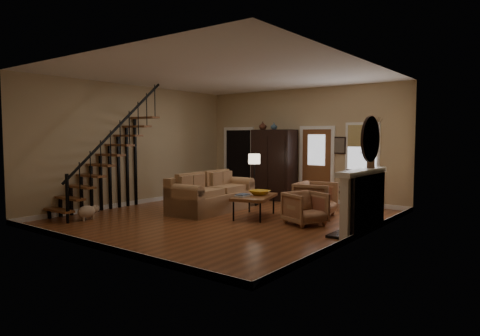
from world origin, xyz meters
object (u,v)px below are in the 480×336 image
Objects in this scene: armchair_right at (316,199)px; floor_lamp at (254,180)px; side_chair at (352,190)px; armoire at (274,165)px; sofa at (212,194)px; armchair_left at (305,208)px; coffee_table at (254,206)px.

armchair_right is 2.16m from floor_lamp.
floor_lamp reaches higher than side_chair.
side_chair reaches higher than armchair_right.
sofa is (-0.14, -2.69, -0.60)m from armoire.
armoire is at bearing 97.08° from floor_lamp.
armchair_right reaches higher than armchair_left.
armoire is at bearing 67.18° from armchair_left.
armoire is 1.31m from floor_lamp.
side_chair is (0.30, 1.47, 0.10)m from armchair_right.
armoire reaches higher than coffee_table.
floor_lamp is (0.16, -1.25, -0.34)m from armoire.
armoire is 0.87× the size of sofa.
sofa is 1.71× the size of floor_lamp.
armchair_left is at bearing -174.02° from armchair_right.
sofa reaches higher than armchair_right.
side_chair reaches higher than armchair_left.
side_chair reaches higher than sofa.
armchair_right is at bearing 19.54° from sofa.
floor_lamp is at bearing 74.81° from sofa.
armchair_right is at bearing -101.47° from side_chair.
floor_lamp is 2.62m from side_chair.
armoire is 2.33× the size of armchair_right.
floor_lamp is (-2.10, 0.42, 0.30)m from armchair_right.
armchair_left is at bearing -4.05° from sofa.
sofa is at bearing 113.49° from armchair_left.
sofa is at bearing 179.75° from coffee_table.
armchair_right is (1.07, 1.02, 0.15)m from coffee_table.
sofa is at bearing -137.25° from side_chair.
coffee_table is 1.72× the size of armchair_left.
armchair_left is at bearing -0.88° from coffee_table.
armoire is at bearing 43.90° from armchair_right.
floor_lamp is 1.39× the size of side_chair.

